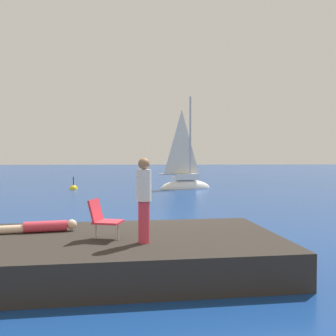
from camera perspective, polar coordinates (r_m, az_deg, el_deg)
The scene contains 9 objects.
ground_plane at distance 11.53m, azimuth -3.48°, elevation -9.79°, with size 160.00×160.00×0.00m, color navy.
shore_ledge at distance 7.96m, azimuth -10.75°, elevation -12.70°, with size 7.51×3.68×0.68m, color #2D2823.
boulder_seaward at distance 10.04m, azimuth 7.11°, elevation -11.58°, with size 0.88×0.70×0.48m, color #282A26.
boulder_inland at distance 10.11m, azimuth -20.60°, elevation -11.59°, with size 0.85×0.68×0.47m, color #2A2821.
sailboat_near at distance 26.10m, azimuth 2.66°, elevation -2.34°, with size 3.91×2.36×7.05m.
person_sunbather at distance 8.66m, azimuth -19.02°, elevation -8.50°, with size 1.74×0.55×0.25m.
person_standing at distance 7.14m, azimuth -3.69°, elevation -4.53°, with size 0.28×0.28×1.62m.
beach_chair at distance 7.60m, azimuth -9.96°, elevation -7.38°, with size 0.69×0.61×0.80m.
marker_buoy at distance 26.56m, azimuth -14.21°, elevation -3.13°, with size 0.56×0.56×1.13m.
Camera 1 is at (0.24, -11.28, 2.35)m, focal length 40.00 mm.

